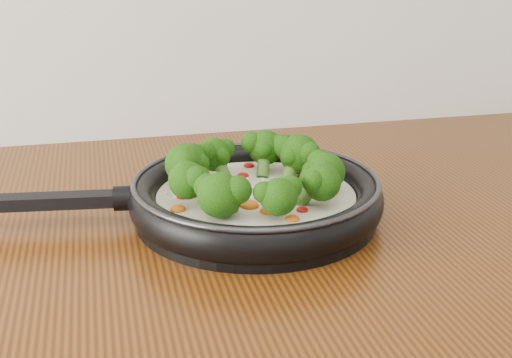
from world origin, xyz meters
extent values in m
cylinder|color=black|center=(0.05, 1.12, 0.91)|extent=(0.32, 0.32, 0.01)
torus|color=black|center=(0.05, 1.12, 0.93)|extent=(0.34, 0.34, 0.03)
torus|color=#2D2D33|center=(0.05, 1.12, 0.95)|extent=(0.33, 0.33, 0.01)
cube|color=black|center=(-0.18, 1.15, 0.93)|extent=(0.18, 0.05, 0.01)
cylinder|color=black|center=(-0.11, 1.14, 0.93)|extent=(0.03, 0.03, 0.03)
cylinder|color=beige|center=(0.05, 1.12, 0.92)|extent=(0.27, 0.27, 0.02)
ellipsoid|color=#AE0D08|center=(0.07, 1.11, 0.93)|extent=(0.02, 0.02, 0.01)
ellipsoid|color=#AE0D08|center=(-0.01, 1.09, 0.93)|extent=(0.03, 0.03, 0.01)
ellipsoid|color=#CC560D|center=(-0.05, 1.09, 0.93)|extent=(0.02, 0.02, 0.01)
ellipsoid|color=#AE0D08|center=(0.08, 1.05, 0.93)|extent=(0.02, 0.02, 0.01)
ellipsoid|color=#AE0D08|center=(0.07, 1.10, 0.93)|extent=(0.02, 0.02, 0.01)
ellipsoid|color=#CC560D|center=(0.11, 1.12, 0.93)|extent=(0.03, 0.03, 0.01)
ellipsoid|color=#AE0D08|center=(0.08, 1.13, 0.93)|extent=(0.02, 0.02, 0.01)
ellipsoid|color=#AE0D08|center=(-0.04, 1.17, 0.93)|extent=(0.03, 0.03, 0.01)
ellipsoid|color=#CC560D|center=(0.03, 1.08, 0.93)|extent=(0.03, 0.03, 0.01)
ellipsoid|color=#AE0D08|center=(-0.04, 1.12, 0.93)|extent=(0.02, 0.02, 0.01)
ellipsoid|color=#AE0D08|center=(0.03, 1.15, 0.93)|extent=(0.02, 0.02, 0.01)
ellipsoid|color=#CC560D|center=(0.05, 1.06, 0.93)|extent=(0.02, 0.02, 0.01)
ellipsoid|color=#AE0D08|center=(-0.02, 1.12, 0.93)|extent=(0.02, 0.02, 0.01)
ellipsoid|color=#AE0D08|center=(0.06, 1.09, 0.93)|extent=(0.02, 0.02, 0.01)
ellipsoid|color=#CC560D|center=(0.07, 1.03, 0.93)|extent=(0.02, 0.02, 0.01)
ellipsoid|color=#AE0D08|center=(-0.01, 1.14, 0.93)|extent=(0.03, 0.03, 0.01)
ellipsoid|color=#AE0D08|center=(0.01, 1.11, 0.93)|extent=(0.03, 0.03, 0.01)
ellipsoid|color=#CC560D|center=(0.10, 1.13, 0.93)|extent=(0.02, 0.02, 0.01)
ellipsoid|color=#AE0D08|center=(0.04, 1.18, 0.93)|extent=(0.02, 0.02, 0.01)
ellipsoid|color=#AE0D08|center=(0.06, 1.21, 0.93)|extent=(0.02, 0.02, 0.01)
ellipsoid|color=#CC560D|center=(0.12, 1.15, 0.93)|extent=(0.03, 0.03, 0.01)
ellipsoid|color=white|center=(0.05, 1.08, 0.93)|extent=(0.00, 0.01, 0.00)
ellipsoid|color=white|center=(0.04, 1.09, 0.93)|extent=(0.00, 0.01, 0.00)
ellipsoid|color=white|center=(0.05, 1.13, 0.93)|extent=(0.01, 0.00, 0.00)
ellipsoid|color=white|center=(0.02, 1.09, 0.93)|extent=(0.01, 0.01, 0.00)
ellipsoid|color=white|center=(0.03, 1.11, 0.93)|extent=(0.01, 0.00, 0.00)
ellipsoid|color=white|center=(0.06, 1.12, 0.93)|extent=(0.01, 0.01, 0.00)
ellipsoid|color=white|center=(0.13, 1.16, 0.93)|extent=(0.01, 0.01, 0.00)
ellipsoid|color=white|center=(0.15, 1.11, 0.93)|extent=(0.01, 0.01, 0.00)
ellipsoid|color=white|center=(0.07, 1.10, 0.93)|extent=(0.01, 0.01, 0.00)
ellipsoid|color=white|center=(-0.06, 1.14, 0.93)|extent=(0.01, 0.01, 0.00)
ellipsoid|color=white|center=(0.05, 1.05, 0.93)|extent=(0.01, 0.01, 0.00)
ellipsoid|color=white|center=(0.07, 1.10, 0.93)|extent=(0.01, 0.01, 0.00)
ellipsoid|color=white|center=(0.07, 1.16, 0.93)|extent=(0.01, 0.01, 0.00)
ellipsoid|color=white|center=(0.04, 1.08, 0.93)|extent=(0.01, 0.01, 0.00)
ellipsoid|color=white|center=(-0.05, 1.13, 0.93)|extent=(0.01, 0.01, 0.00)
ellipsoid|color=white|center=(0.14, 1.18, 0.93)|extent=(0.01, 0.00, 0.00)
ellipsoid|color=white|center=(0.07, 1.16, 0.93)|extent=(0.01, 0.01, 0.00)
ellipsoid|color=white|center=(0.05, 1.17, 0.93)|extent=(0.01, 0.01, 0.00)
ellipsoid|color=white|center=(0.15, 1.10, 0.93)|extent=(0.01, 0.01, 0.00)
ellipsoid|color=white|center=(0.01, 1.18, 0.93)|extent=(0.01, 0.01, 0.00)
cylinder|color=#4D7E29|center=(0.11, 1.10, 0.94)|extent=(0.03, 0.02, 0.03)
sphere|color=black|center=(0.13, 1.10, 0.96)|extent=(0.05, 0.05, 0.05)
sphere|color=black|center=(0.12, 1.12, 0.96)|extent=(0.03, 0.03, 0.03)
sphere|color=black|center=(0.12, 1.08, 0.96)|extent=(0.03, 0.03, 0.03)
sphere|color=black|center=(0.11, 1.10, 0.96)|extent=(0.03, 0.03, 0.02)
cylinder|color=#4D7E29|center=(0.10, 1.15, 0.94)|extent=(0.03, 0.03, 0.03)
sphere|color=black|center=(0.11, 1.16, 0.96)|extent=(0.06, 0.06, 0.05)
sphere|color=black|center=(0.10, 1.18, 0.97)|extent=(0.04, 0.04, 0.03)
sphere|color=black|center=(0.12, 1.15, 0.97)|extent=(0.03, 0.03, 0.03)
sphere|color=black|center=(0.10, 1.16, 0.96)|extent=(0.03, 0.03, 0.03)
cylinder|color=#4D7E29|center=(0.07, 1.18, 0.95)|extent=(0.03, 0.04, 0.04)
sphere|color=black|center=(0.08, 1.20, 0.96)|extent=(0.05, 0.05, 0.05)
sphere|color=black|center=(0.06, 1.20, 0.97)|extent=(0.03, 0.03, 0.03)
sphere|color=black|center=(0.09, 1.19, 0.97)|extent=(0.03, 0.03, 0.03)
sphere|color=black|center=(0.07, 1.18, 0.96)|extent=(0.03, 0.03, 0.02)
cylinder|color=#4D7E29|center=(0.02, 1.18, 0.94)|extent=(0.03, 0.04, 0.03)
sphere|color=black|center=(0.01, 1.19, 0.96)|extent=(0.05, 0.05, 0.04)
sphere|color=black|center=(0.00, 1.18, 0.97)|extent=(0.03, 0.03, 0.03)
sphere|color=black|center=(0.03, 1.19, 0.97)|extent=(0.03, 0.03, 0.03)
sphere|color=black|center=(0.02, 1.18, 0.96)|extent=(0.02, 0.02, 0.02)
cylinder|color=#4D7E29|center=(-0.02, 1.15, 0.95)|extent=(0.04, 0.03, 0.04)
sphere|color=black|center=(-0.03, 1.15, 0.96)|extent=(0.06, 0.06, 0.05)
sphere|color=black|center=(-0.03, 1.13, 0.97)|extent=(0.04, 0.04, 0.03)
sphere|color=black|center=(-0.02, 1.17, 0.97)|extent=(0.03, 0.03, 0.03)
sphere|color=black|center=(-0.02, 1.15, 0.96)|extent=(0.03, 0.03, 0.03)
cylinder|color=#4D7E29|center=(-0.02, 1.10, 0.95)|extent=(0.04, 0.02, 0.04)
sphere|color=black|center=(-0.04, 1.10, 0.96)|extent=(0.05, 0.05, 0.04)
sphere|color=black|center=(-0.03, 1.08, 0.97)|extent=(0.03, 0.03, 0.03)
sphere|color=black|center=(-0.04, 1.11, 0.97)|extent=(0.03, 0.03, 0.03)
sphere|color=black|center=(-0.02, 1.10, 0.96)|extent=(0.02, 0.02, 0.02)
cylinder|color=#4D7E29|center=(0.00, 1.07, 0.94)|extent=(0.03, 0.03, 0.03)
sphere|color=black|center=(-0.01, 1.05, 0.96)|extent=(0.06, 0.06, 0.05)
sphere|color=black|center=(0.01, 1.05, 0.97)|extent=(0.03, 0.03, 0.03)
sphere|color=black|center=(-0.02, 1.07, 0.96)|extent=(0.03, 0.03, 0.03)
sphere|color=black|center=(0.00, 1.07, 0.96)|extent=(0.03, 0.03, 0.02)
cylinder|color=#4D7E29|center=(0.05, 1.05, 0.94)|extent=(0.02, 0.03, 0.03)
sphere|color=black|center=(0.05, 1.03, 0.96)|extent=(0.05, 0.05, 0.04)
sphere|color=black|center=(0.07, 1.04, 0.97)|extent=(0.03, 0.03, 0.03)
sphere|color=black|center=(0.04, 1.04, 0.96)|extent=(0.03, 0.03, 0.02)
sphere|color=black|center=(0.05, 1.05, 0.96)|extent=(0.02, 0.02, 0.02)
cylinder|color=#4D7E29|center=(0.09, 1.07, 0.95)|extent=(0.04, 0.03, 0.04)
sphere|color=black|center=(0.11, 1.06, 0.96)|extent=(0.05, 0.05, 0.04)
sphere|color=black|center=(0.11, 1.07, 0.97)|extent=(0.03, 0.03, 0.03)
sphere|color=black|center=(0.09, 1.05, 0.97)|extent=(0.03, 0.03, 0.02)
sphere|color=black|center=(0.10, 1.07, 0.96)|extent=(0.02, 0.02, 0.02)
camera|label=1|loc=(-0.13, 0.39, 1.22)|focal=47.33mm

